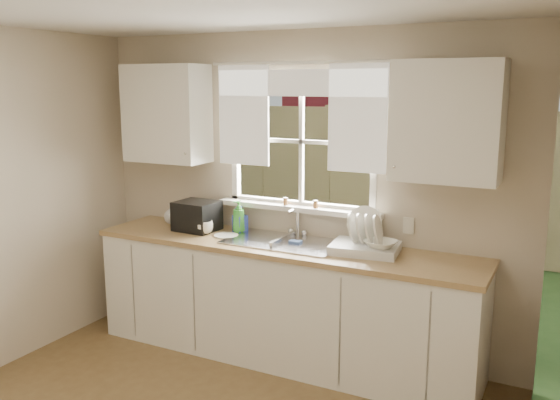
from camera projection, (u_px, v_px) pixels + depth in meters
The scene contains 18 objects.
room_walls at pixel (119, 263), 2.88m from camera, with size 3.62×4.02×2.50m.
window at pixel (300, 163), 4.63m from camera, with size 1.38×0.16×1.06m.
curtains at pixel (298, 105), 4.50m from camera, with size 1.50×0.03×0.81m.
base_cabinets at pixel (282, 303), 4.55m from camera, with size 3.00×0.62×0.87m, color white.
countertop at pixel (282, 246), 4.47m from camera, with size 3.04×0.65×0.04m, color #A58352.
upper_cabinet_left at pixel (167, 114), 4.92m from camera, with size 0.70×0.33×0.80m, color white.
upper_cabinet_right at pixel (447, 121), 3.89m from camera, with size 0.70×0.33×0.80m, color white.
wall_outlet at pixel (409, 226), 4.30m from camera, with size 0.08×0.01×0.12m, color beige.
sill_jars at pixel (300, 203), 4.62m from camera, with size 0.30×0.04×0.06m.
sink at pixel (284, 252), 4.50m from camera, with size 0.88×0.52×0.40m.
dish_rack at pixel (365, 243), 4.22m from camera, with size 0.51×0.41×0.31m.
bowl at pixel (381, 244), 4.11m from camera, with size 0.21×0.21×0.05m, color white.
soap_bottle_a at pixel (239, 217), 4.76m from camera, with size 0.10×0.10×0.26m, color #348E2E.
soap_bottle_b at pixel (240, 220), 4.79m from camera, with size 0.09×0.10×0.21m, color #2D40AA.
soap_bottle_c at pixel (172, 213), 5.10m from camera, with size 0.14×0.14×0.17m, color beige.
saucer at pixel (226, 236), 4.67m from camera, with size 0.19×0.19×0.01m, color white.
cup at pixel (205, 227), 4.74m from camera, with size 0.14×0.14×0.11m, color white.
black_appliance at pixel (197, 216), 4.85m from camera, with size 0.33×0.28×0.24m, color black.
Camera 1 is at (1.95, -2.17, 2.09)m, focal length 38.00 mm.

